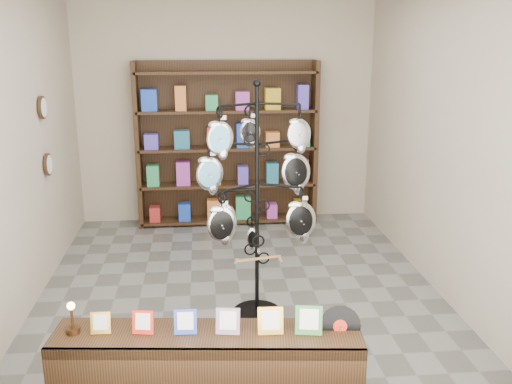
# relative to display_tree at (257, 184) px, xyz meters

# --- Properties ---
(ground) EXTENTS (5.00, 5.00, 0.00)m
(ground) POSITION_rel_display_tree_xyz_m (-0.13, 0.44, -1.25)
(ground) COLOR slate
(ground) RESTS_ON ground
(room_envelope) EXTENTS (5.00, 5.00, 5.00)m
(room_envelope) POSITION_rel_display_tree_xyz_m (-0.13, 0.44, 0.60)
(room_envelope) COLOR #B7A993
(room_envelope) RESTS_ON ground
(display_tree) EXTENTS (1.11, 1.00, 2.17)m
(display_tree) POSITION_rel_display_tree_xyz_m (0.00, 0.00, 0.00)
(display_tree) COLOR black
(display_tree) RESTS_ON ground
(front_shelf) EXTENTS (2.18, 0.66, 0.76)m
(front_shelf) POSITION_rel_display_tree_xyz_m (-0.48, -1.26, -0.99)
(front_shelf) COLOR black
(front_shelf) RESTS_ON ground
(back_shelving) EXTENTS (2.42, 0.36, 2.20)m
(back_shelving) POSITION_rel_display_tree_xyz_m (-0.13, 2.73, -0.22)
(back_shelving) COLOR black
(back_shelving) RESTS_ON ground
(wall_clocks) EXTENTS (0.03, 0.24, 0.84)m
(wall_clocks) POSITION_rel_display_tree_xyz_m (-2.10, 1.24, 0.25)
(wall_clocks) COLOR black
(wall_clocks) RESTS_ON ground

